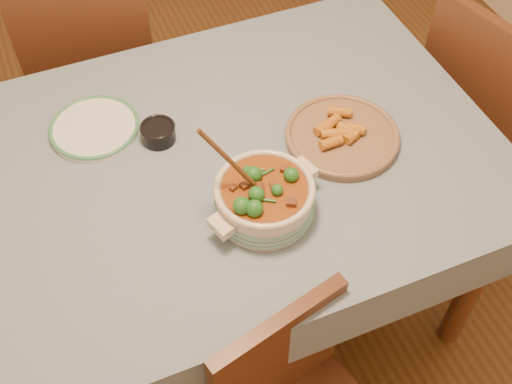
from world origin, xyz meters
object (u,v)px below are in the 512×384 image
stew_casserole (264,196)px  white_plate (94,128)px  dining_table (196,187)px  fried_plate (342,135)px  chair_right (485,103)px  condiment_bowl (158,132)px  chair_far (93,57)px

stew_casserole → white_plate: size_ratio=0.97×
dining_table → fried_plate: (0.41, -0.07, 0.11)m
dining_table → chair_right: (1.08, 0.09, -0.15)m
fried_plate → white_plate: bearing=154.5°
condiment_bowl → fried_plate: size_ratio=0.29×
condiment_bowl → dining_table: bearing=-66.1°
fried_plate → chair_right: (0.67, 0.16, -0.26)m
chair_right → condiment_bowl: bearing=73.8°
condiment_bowl → fried_plate: (0.47, -0.20, -0.01)m
dining_table → chair_right: 1.10m
fried_plate → chair_right: 0.74m
stew_casserole → chair_far: stew_casserole is taller
stew_casserole → chair_right: stew_casserole is taller
dining_table → condiment_bowl: condiment_bowl is taller
white_plate → chair_right: 1.33m
condiment_bowl → chair_right: bearing=-1.8°
white_plate → fried_plate: size_ratio=0.85×
stew_casserole → condiment_bowl: (-0.17, 0.34, -0.03)m
stew_casserole → white_plate: bearing=126.3°
condiment_bowl → chair_right: chair_right is taller
white_plate → condiment_bowl: condiment_bowl is taller
condiment_bowl → stew_casserole: bearing=-63.7°
fried_plate → stew_casserole: bearing=-153.5°
condiment_bowl → chair_right: 1.17m
chair_right → fried_plate: bearing=89.0°
fried_plate → chair_far: chair_far is taller
stew_casserole → chair_far: (-0.24, 1.04, -0.28)m
dining_table → chair_right: size_ratio=1.86×
fried_plate → chair_far: size_ratio=0.40×
chair_right → chair_far: bearing=44.3°
white_plate → chair_right: chair_right is taller
dining_table → condiment_bowl: size_ratio=15.14×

